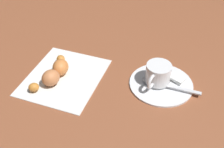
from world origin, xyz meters
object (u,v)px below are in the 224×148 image
(saucer, at_px, (161,83))
(croissant, at_px, (55,72))
(espresso_cup, at_px, (158,73))
(sugar_packet, at_px, (173,77))
(napkin, at_px, (64,77))
(teaspoon, at_px, (161,84))

(saucer, relative_size, croissant, 1.04)
(saucer, relative_size, espresso_cup, 1.86)
(saucer, height_order, croissant, croissant)
(sugar_packet, bearing_deg, napkin, 40.19)
(espresso_cup, xyz_separation_m, napkin, (-0.22, -0.03, -0.03))
(saucer, height_order, napkin, saucer)
(napkin, distance_m, croissant, 0.03)
(espresso_cup, bearing_deg, sugar_packet, 30.35)
(teaspoon, relative_size, sugar_packet, 2.42)
(napkin, xyz_separation_m, croissant, (-0.02, -0.01, 0.02))
(espresso_cup, distance_m, sugar_packet, 0.04)
(teaspoon, height_order, napkin, teaspoon)
(teaspoon, bearing_deg, sugar_packet, 51.39)
(espresso_cup, xyz_separation_m, sugar_packet, (0.03, 0.02, -0.02))
(saucer, bearing_deg, espresso_cup, 178.26)
(espresso_cup, relative_size, napkin, 0.40)
(teaspoon, xyz_separation_m, croissant, (-0.25, -0.03, 0.01))
(espresso_cup, relative_size, sugar_packet, 1.41)
(saucer, bearing_deg, teaspoon, -86.24)
(espresso_cup, relative_size, teaspoon, 0.58)
(sugar_packet, bearing_deg, saucer, 70.41)
(sugar_packet, bearing_deg, croissant, 41.59)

